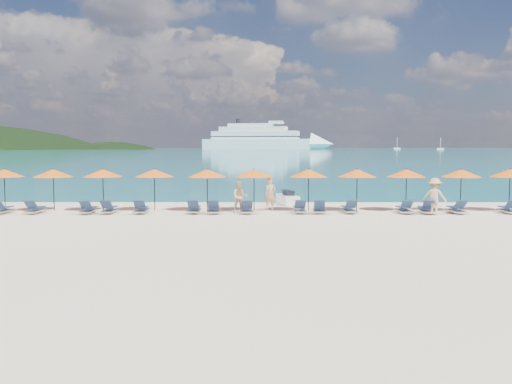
{
  "coord_description": "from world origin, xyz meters",
  "views": [
    {
      "loc": [
        0.1,
        -25.0,
        3.47
      ],
      "look_at": [
        0.0,
        3.0,
        1.2
      ],
      "focal_mm": 40.0,
      "sensor_mm": 36.0,
      "label": 1
    }
  ],
  "objects": [
    {
      "name": "umbrella_6",
      "position": [
        2.8,
        5.39,
        2.02
      ],
      "size": [
        2.1,
        2.1,
        2.28
      ],
      "color": "black",
      "rests_on": "ground"
    },
    {
      "name": "cruise_ship",
      "position": [
        11.63,
        613.75,
        10.66
      ],
      "size": [
        148.33,
        59.31,
        40.96
      ],
      "rotation": [
        0.0,
        0.0,
        -0.25
      ],
      "color": "white",
      "rests_on": "ground"
    },
    {
      "name": "umbrella_3",
      "position": [
        -5.47,
        5.5,
        2.02
      ],
      "size": [
        2.1,
        2.1,
        2.28
      ],
      "color": "black",
      "rests_on": "ground"
    },
    {
      "name": "umbrella_4",
      "position": [
        -2.62,
        5.32,
        2.02
      ],
      "size": [
        2.1,
        2.1,
        2.28
      ],
      "color": "black",
      "rests_on": "ground"
    },
    {
      "name": "jetski",
      "position": [
        1.86,
        8.76,
        0.34
      ],
      "size": [
        1.36,
        2.45,
        0.82
      ],
      "rotation": [
        0.0,
        0.0,
        0.23
      ],
      "color": "white",
      "rests_on": "ground"
    },
    {
      "name": "lounger_13",
      "position": [
        8.74,
        4.12,
        0.24
      ],
      "size": [
        0.71,
        1.73,
        0.66
      ],
      "rotation": [
        0.0,
        0.0,
        -0.05
      ],
      "color": "silver",
      "rests_on": "ground"
    },
    {
      "name": "ground",
      "position": [
        0.0,
        0.0,
        0.0
      ],
      "size": [
        1400.0,
        1400.0,
        0.0
      ],
      "primitive_type": "plane",
      "color": "beige"
    },
    {
      "name": "lounger_7",
      "position": [
        -2.18,
        4.13,
        0.24
      ],
      "size": [
        0.69,
        1.72,
        0.66
      ],
      "rotation": [
        0.0,
        0.0,
        0.04
      ],
      "color": "silver",
      "rests_on": "ground"
    },
    {
      "name": "lounger_2",
      "position": [
        -11.38,
        4.07,
        0.24
      ],
      "size": [
        0.64,
        1.71,
        0.66
      ],
      "rotation": [
        0.0,
        0.0,
        -0.01
      ],
      "color": "silver",
      "rests_on": "ground"
    },
    {
      "name": "lounger_6",
      "position": [
        -3.19,
        4.21,
        0.24
      ],
      "size": [
        0.62,
        1.7,
        0.66
      ],
      "rotation": [
        0.0,
        0.0,
        -0.0
      ],
      "color": "silver",
      "rests_on": "ground"
    },
    {
      "name": "beachgoer_c",
      "position": [
        9.01,
        3.6,
        0.93
      ],
      "size": [
        1.32,
        0.98,
        1.86
      ],
      "primitive_type": "imported",
      "rotation": [
        0.0,
        0.0,
        2.75
      ],
      "color": "#DCA97A",
      "rests_on": "ground"
    },
    {
      "name": "sea",
      "position": [
        0.0,
        660.0,
        0.01
      ],
      "size": [
        1600.0,
        1300.0,
        0.01
      ],
      "primitive_type": "cube",
      "color": "#1FA9B2",
      "rests_on": "ground"
    },
    {
      "name": "lounger_10",
      "position": [
        3.27,
        4.22,
        0.24
      ],
      "size": [
        0.77,
        1.75,
        0.66
      ],
      "rotation": [
        0.0,
        0.0,
        -0.09
      ],
      "color": "silver",
      "rests_on": "ground"
    },
    {
      "name": "lounger_8",
      "position": [
        -0.49,
        4.15,
        0.24
      ],
      "size": [
        0.75,
        1.74,
        0.66
      ],
      "rotation": [
        0.0,
        0.0,
        0.08
      ],
      "color": "silver",
      "rests_on": "ground"
    },
    {
      "name": "lounger_11",
      "position": [
        4.81,
        4.32,
        0.24
      ],
      "size": [
        0.73,
        1.74,
        0.66
      ],
      "rotation": [
        0.0,
        0.0,
        0.07
      ],
      "color": "silver",
      "rests_on": "ground"
    },
    {
      "name": "umbrella_1",
      "position": [
        -10.83,
        5.3,
        2.02
      ],
      "size": [
        2.1,
        2.1,
        2.28
      ],
      "color": "black",
      "rests_on": "ground"
    },
    {
      "name": "headland_small",
      "position": [
        -150.0,
        560.0,
        -35.0
      ],
      "size": [
        162.0,
        126.0,
        85.5
      ],
      "color": "black",
      "rests_on": "ground"
    },
    {
      "name": "lounger_5",
      "position": [
        -5.92,
        4.14,
        0.24
      ],
      "size": [
        0.69,
        1.72,
        0.66
      ],
      "rotation": [
        0.0,
        0.0,
        0.04
      ],
      "color": "silver",
      "rests_on": "ground"
    },
    {
      "name": "beachgoer_a",
      "position": [
        0.76,
        5.38,
        0.88
      ],
      "size": [
        0.76,
        0.66,
        1.76
      ],
      "primitive_type": "imported",
      "rotation": [
        0.0,
        0.0,
        0.45
      ],
      "color": "#DCA97A",
      "rests_on": "ground"
    },
    {
      "name": "lounger_3",
      "position": [
        -8.62,
        4.02,
        0.24
      ],
      "size": [
        0.66,
        1.72,
        0.66
      ],
      "rotation": [
        0.0,
        0.0,
        0.03
      ],
      "color": "silver",
      "rests_on": "ground"
    },
    {
      "name": "lounger_12",
      "position": [
        7.64,
        4.18,
        0.24
      ],
      "size": [
        0.63,
        1.7,
        0.66
      ],
      "rotation": [
        0.0,
        0.0,
        -0.0
      ],
      "color": "silver",
      "rests_on": "ground"
    },
    {
      "name": "sailboat_far",
      "position": [
        170.88,
        509.84,
        1.17
      ],
      "size": [
        6.22,
        2.07,
        11.41
      ],
      "color": "white",
      "rests_on": "ground"
    },
    {
      "name": "lounger_9",
      "position": [
        2.24,
        4.28,
        0.24
      ],
      "size": [
        0.62,
        1.7,
        0.66
      ],
      "rotation": [
        0.0,
        0.0,
        0.0
      ],
      "color": "silver",
      "rests_on": "ground"
    },
    {
      "name": "lounger_14",
      "position": [
        10.33,
        4.17,
        0.24
      ],
      "size": [
        0.69,
        1.72,
        0.66
      ],
      "rotation": [
        0.0,
        0.0,
        0.04
      ],
      "color": "silver",
      "rests_on": "ground"
    },
    {
      "name": "umbrella_2",
      "position": [
        -8.22,
        5.46,
        2.02
      ],
      "size": [
        2.1,
        2.1,
        2.28
      ],
      "color": "black",
      "rests_on": "ground"
    },
    {
      "name": "lounger_4",
      "position": [
        -7.58,
        4.12,
        0.24
      ],
      "size": [
        0.63,
        1.7,
        0.66
      ],
      "rotation": [
        0.0,
        0.0,
        0.01
      ],
      "color": "silver",
      "rests_on": "ground"
    },
    {
      "name": "umbrella_0",
      "position": [
        -13.51,
        5.43,
        2.02
      ],
      "size": [
        2.1,
        2.1,
        2.28
      ],
      "color": "black",
      "rests_on": "ground"
    },
    {
      "name": "umbrella_9",
      "position": [
        10.92,
        5.32,
        2.02
      ],
      "size": [
        2.1,
        2.1,
        2.28
      ],
      "color": "black",
      "rests_on": "ground"
    },
    {
      "name": "umbrella_10",
      "position": [
        13.61,
        5.52,
        2.02
      ],
      "size": [
        2.1,
        2.1,
        2.28
      ],
      "color": "black",
      "rests_on": "ground"
    },
    {
      "name": "lounger_15",
      "position": [
        12.98,
        4.21,
        0.24
      ],
      "size": [
        0.72,
        1.73,
        0.66
      ],
      "rotation": [
        0.0,
        0.0,
        -0.06
      ],
      "color": "silver",
      "rests_on": "ground"
    },
    {
      "name": "lounger_1",
      "position": [
        -13.04,
        4.01,
        0.24
      ],
      "size": [
        0.64,
        1.71,
        0.66
      ],
      "rotation": [
        0.0,
        0.0,
        -0.01
      ],
      "color": "silver",
      "rests_on": "ground"
    },
    {
      "name": "umbrella_7",
      "position": [
        5.4,
        5.44,
        2.02
      ],
      "size": [
        2.1,
        2.1,
        2.28
      ],
      "color": "black",
      "rests_on": "ground"
    },
    {
      "name": "beachgoer_b",
      "position": [
        -0.85,
        4.53,
        0.83
      ],
      "size": [
        0.85,
        0.55,
        1.65
      ],
      "primitive_type": "imported",
      "rotation": [
        0.0,
        0.0,
        0.11
      ],
      "color": "#DCA97A",
      "rests_on": "ground"
    },
    {
      "name": "umbrella_8",
      "position": [
        8.03,
        5.4,
        2.02
      ],
      "size": [
        2.1,
        2.1,
        2.28
      ],
      "color": "black",
      "rests_on": "ground"
    },
    {
      "name": "umbrella_5",
      "position": [
        -0.11,
        5.46,
        2.02
      ],
      "size": [
        2.1,
        2.1,
        2.28
      ],
      "color": "black",
      "rests_on": "ground"
    },
    {
      "name": "sailboat_near",
      "position": [
        139.42,
        546.81,
        1.22
      ],
      "size": [
        6.5,
        2.17,
        11.91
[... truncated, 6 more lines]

